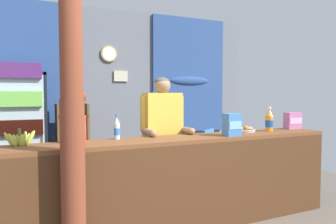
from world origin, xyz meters
name	(u,v)px	position (x,y,z in m)	size (l,w,h in m)	color
ground_plane	(143,210)	(0.00, 1.16, 0.00)	(7.57, 7.57, 0.00)	#665B51
back_wall_curtained	(104,91)	(-0.01, 2.96, 1.48)	(5.57, 0.22, 2.86)	slate
stall_counter	(172,177)	(0.01, 0.39, 0.60)	(4.03, 0.48, 0.98)	brown
timber_post	(72,106)	(-1.01, 0.13, 1.34)	(0.21, 0.19, 2.79)	brown
drink_fridge	(18,125)	(-1.37, 2.36, 1.01)	(0.72, 0.63, 1.84)	black
bottle_shelf_rack	(73,144)	(-0.60, 2.61, 0.67)	(0.48, 0.28, 1.29)	brown
plastic_lawn_chair	(201,151)	(1.34, 2.00, 0.49)	(0.62, 0.62, 0.86)	#3884D6
shopkeeper	(163,128)	(0.15, 0.92, 1.03)	(0.55, 0.42, 1.63)	#28282D
soda_bottle_orange_soda	(269,121)	(1.42, 0.53, 1.11)	(0.09, 0.09, 0.31)	orange
soda_bottle_water	(117,129)	(-0.48, 0.67, 1.08)	(0.06, 0.06, 0.25)	silver
snack_box_crackers	(74,129)	(-0.91, 0.67, 1.10)	(0.21, 0.13, 0.25)	#E5422D
snack_box_biscuit	(232,125)	(0.73, 0.36, 1.10)	(0.18, 0.13, 0.25)	#3D75B7
snack_box_wafer	(293,121)	(1.90, 0.62, 1.08)	(0.23, 0.12, 0.22)	#B76699
pastry_tray	(242,130)	(1.10, 0.65, 1.00)	(0.34, 0.34, 0.07)	#BCBCC1
banana_bunch	(20,139)	(-1.38, 0.62, 1.04)	(0.28, 0.06, 0.16)	#B7C647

